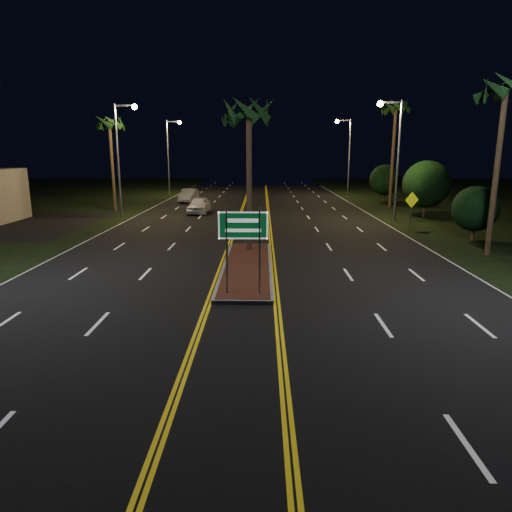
{
  "coord_description": "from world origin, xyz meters",
  "views": [
    {
      "loc": [
        0.7,
        -13.49,
        5.31
      ],
      "look_at": [
        0.49,
        1.34,
        1.9
      ],
      "focal_mm": 32.0,
      "sensor_mm": 36.0,
      "label": 1
    }
  ],
  "objects_px": {
    "highway_sign": "(243,233)",
    "car_near": "(199,204)",
    "car_far": "(189,194)",
    "warning_sign": "(411,205)",
    "shrub_mid": "(426,184)",
    "streetlight_right_far": "(346,148)",
    "median_island": "(247,267)",
    "palm_median": "(249,111)",
    "shrub_near": "(475,209)",
    "shrub_far": "(385,180)",
    "palm_right_near": "(506,90)",
    "streetlight_left_far": "(171,149)",
    "streetlight_left_mid": "(122,147)",
    "palm_left_far": "(109,123)",
    "streetlight_right_mid": "(394,147)",
    "palm_right_far": "(396,108)"
  },
  "relations": [
    {
      "from": "palm_right_near",
      "to": "streetlight_right_mid",
      "type": "bearing_deg",
      "value": 98.94
    },
    {
      "from": "palm_median",
      "to": "streetlight_left_far",
      "type": "bearing_deg",
      "value": 107.58
    },
    {
      "from": "palm_right_near",
      "to": "streetlight_right_far",
      "type": "bearing_deg",
      "value": 93.37
    },
    {
      "from": "streetlight_left_far",
      "to": "warning_sign",
      "type": "distance_m",
      "value": 33.98
    },
    {
      "from": "streetlight_right_mid",
      "to": "streetlight_right_far",
      "type": "height_order",
      "value": "same"
    },
    {
      "from": "highway_sign",
      "to": "shrub_far",
      "type": "xyz_separation_m",
      "value": [
        13.8,
        33.2,
        -0.07
      ]
    },
    {
      "from": "highway_sign",
      "to": "palm_right_near",
      "type": "height_order",
      "value": "palm_right_near"
    },
    {
      "from": "median_island",
      "to": "streetlight_right_far",
      "type": "distance_m",
      "value": 37.0
    },
    {
      "from": "palm_left_far",
      "to": "palm_right_far",
      "type": "bearing_deg",
      "value": 4.47
    },
    {
      "from": "streetlight_left_mid",
      "to": "palm_right_near",
      "type": "relative_size",
      "value": 0.97
    },
    {
      "from": "shrub_far",
      "to": "streetlight_left_mid",
      "type": "bearing_deg",
      "value": -153.82
    },
    {
      "from": "shrub_near",
      "to": "streetlight_left_far",
      "type": "bearing_deg",
      "value": 128.79
    },
    {
      "from": "palm_right_far",
      "to": "car_near",
      "type": "height_order",
      "value": "palm_right_far"
    },
    {
      "from": "streetlight_left_mid",
      "to": "car_far",
      "type": "bearing_deg",
      "value": 73.98
    },
    {
      "from": "streetlight_right_mid",
      "to": "car_near",
      "type": "height_order",
      "value": "streetlight_right_mid"
    },
    {
      "from": "highway_sign",
      "to": "car_near",
      "type": "height_order",
      "value": "highway_sign"
    },
    {
      "from": "streetlight_left_far",
      "to": "warning_sign",
      "type": "bearing_deg",
      "value": -50.21
    },
    {
      "from": "car_near",
      "to": "palm_left_far",
      "type": "bearing_deg",
      "value": 171.45
    },
    {
      "from": "palm_right_near",
      "to": "palm_right_far",
      "type": "relative_size",
      "value": 0.9
    },
    {
      "from": "median_island",
      "to": "highway_sign",
      "type": "xyz_separation_m",
      "value": [
        0.0,
        -4.2,
        2.32
      ]
    },
    {
      "from": "palm_median",
      "to": "car_far",
      "type": "xyz_separation_m",
      "value": [
        -7.24,
        25.24,
        -6.48
      ]
    },
    {
      "from": "palm_median",
      "to": "shrub_near",
      "type": "bearing_deg",
      "value": 14.53
    },
    {
      "from": "palm_right_far",
      "to": "warning_sign",
      "type": "height_order",
      "value": "palm_right_far"
    },
    {
      "from": "palm_left_far",
      "to": "streetlight_left_far",
      "type": "bearing_deg",
      "value": 82.22
    },
    {
      "from": "car_far",
      "to": "warning_sign",
      "type": "relative_size",
      "value": 1.84
    },
    {
      "from": "palm_right_near",
      "to": "shrub_far",
      "type": "xyz_separation_m",
      "value": [
        1.3,
        26.0,
        -5.88
      ]
    },
    {
      "from": "palm_right_far",
      "to": "palm_median",
      "type": "bearing_deg",
      "value": -123.28
    },
    {
      "from": "highway_sign",
      "to": "shrub_mid",
      "type": "distance_m",
      "value": 25.41
    },
    {
      "from": "highway_sign",
      "to": "palm_right_near",
      "type": "bearing_deg",
      "value": 29.95
    },
    {
      "from": "highway_sign",
      "to": "car_near",
      "type": "xyz_separation_m",
      "value": [
        -4.87,
        23.63,
        -1.58
      ]
    },
    {
      "from": "streetlight_right_mid",
      "to": "car_near",
      "type": "bearing_deg",
      "value": 164.03
    },
    {
      "from": "highway_sign",
      "to": "streetlight_right_far",
      "type": "height_order",
      "value": "streetlight_right_far"
    },
    {
      "from": "highway_sign",
      "to": "shrub_near",
      "type": "bearing_deg",
      "value": 39.69
    },
    {
      "from": "streetlight_left_far",
      "to": "palm_right_far",
      "type": "height_order",
      "value": "palm_right_far"
    },
    {
      "from": "median_island",
      "to": "shrub_far",
      "type": "bearing_deg",
      "value": 64.55
    },
    {
      "from": "median_island",
      "to": "streetlight_left_mid",
      "type": "bearing_deg",
      "value": 121.98
    },
    {
      "from": "shrub_mid",
      "to": "car_near",
      "type": "bearing_deg",
      "value": 172.66
    },
    {
      "from": "median_island",
      "to": "palm_median",
      "type": "height_order",
      "value": "palm_median"
    },
    {
      "from": "warning_sign",
      "to": "palm_median",
      "type": "bearing_deg",
      "value": -166.11
    },
    {
      "from": "shrub_near",
      "to": "shrub_far",
      "type": "relative_size",
      "value": 0.83
    },
    {
      "from": "palm_median",
      "to": "car_near",
      "type": "bearing_deg",
      "value": 106.99
    },
    {
      "from": "streetlight_left_far",
      "to": "palm_right_near",
      "type": "xyz_separation_m",
      "value": [
        23.11,
        -34.0,
        2.56
      ]
    },
    {
      "from": "highway_sign",
      "to": "palm_median",
      "type": "relative_size",
      "value": 0.39
    },
    {
      "from": "streetlight_left_far",
      "to": "palm_left_far",
      "type": "relative_size",
      "value": 1.02
    },
    {
      "from": "streetlight_left_mid",
      "to": "palm_left_far",
      "type": "xyz_separation_m",
      "value": [
        -2.19,
        4.0,
        2.09
      ]
    },
    {
      "from": "palm_right_near",
      "to": "shrub_mid",
      "type": "bearing_deg",
      "value": 83.88
    },
    {
      "from": "highway_sign",
      "to": "streetlight_left_mid",
      "type": "height_order",
      "value": "streetlight_left_mid"
    },
    {
      "from": "palm_left_far",
      "to": "car_near",
      "type": "bearing_deg",
      "value": -11.19
    },
    {
      "from": "palm_left_far",
      "to": "warning_sign",
      "type": "bearing_deg",
      "value": -22.66
    },
    {
      "from": "palm_right_far",
      "to": "shrub_near",
      "type": "distance_m",
      "value": 17.56
    }
  ]
}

